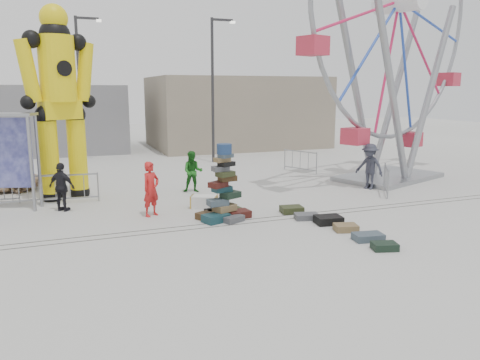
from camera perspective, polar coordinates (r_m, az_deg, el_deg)
name	(u,v)px	position (r m, az deg, el deg)	size (l,w,h in m)	color
ground	(250,229)	(14.15, 1.21, -6.01)	(90.00, 90.00, 0.00)	#9E9E99
track_line_near	(243,224)	(14.68, 0.33, -5.36)	(40.00, 0.04, 0.01)	#47443F
track_line_far	(238,220)	(15.04, -0.22, -4.96)	(40.00, 0.04, 0.01)	#47443F
building_right	(236,112)	(34.75, -0.50, 8.29)	(12.00, 8.00, 5.00)	gray
building_left	(46,118)	(34.60, -22.53, 6.95)	(10.00, 8.00, 4.40)	gray
lamp_post_right	(214,83)	(26.82, -3.17, 11.71)	(1.41, 0.25, 8.00)	#2D2D30
lamp_post_left	(81,83)	(27.56, -18.78, 11.14)	(1.41, 0.25, 8.00)	#2D2D30
suitcase_tower	(224,198)	(15.14, -2.02, -2.21)	(1.82, 1.58, 2.45)	#163B43
crash_test_dummy	(59,96)	(18.89, -21.17, 9.54)	(2.89, 1.56, 7.39)	black
ferris_wheel	(398,25)	(22.88, 18.68, 17.44)	(11.45, 4.51, 14.07)	gray
steamer_trunk	(204,202)	(16.66, -4.39, -2.66)	(0.92, 0.53, 0.43)	silver
row_case_0	(292,209)	(16.06, 6.32, -3.59)	(0.74, 0.56, 0.22)	#2F361B
row_case_1	(307,216)	(15.34, 8.13, -4.41)	(0.75, 0.49, 0.19)	#4E5055
row_case_2	(329,220)	(14.93, 10.74, -4.80)	(0.82, 0.60, 0.25)	black
row_case_3	(346,228)	(14.30, 12.78, -5.69)	(0.67, 0.50, 0.20)	olive
row_case_4	(368,237)	(13.58, 15.36, -6.70)	(0.82, 0.50, 0.20)	#3F4E5A
row_case_5	(385,246)	(12.93, 17.22, -7.72)	(0.65, 0.45, 0.20)	black
barricade_dummy_b	(27,190)	(18.58, -24.49, -1.14)	(2.00, 0.10, 1.10)	gray
barricade_dummy_c	(70,188)	(18.35, -20.03, -0.96)	(2.00, 0.10, 1.10)	gray
barricade_wheel_front	(386,180)	(19.70, 17.40, -0.01)	(2.00, 0.10, 1.10)	gray
barricade_wheel_back	(300,161)	(23.94, 7.35, 2.28)	(2.00, 0.10, 1.10)	gray
pedestrian_red	(151,189)	(15.67, -10.80, -1.09)	(0.66, 0.44, 1.82)	red
pedestrian_green	(193,172)	(19.11, -5.77, 1.01)	(0.82, 0.64, 1.69)	#175C17
pedestrian_black	(62,187)	(17.14, -20.89, -0.82)	(0.99, 0.41, 1.69)	black
pedestrian_grey	(370,166)	(20.34, 15.52, 1.60)	(1.24, 0.71, 1.92)	#2A2C38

